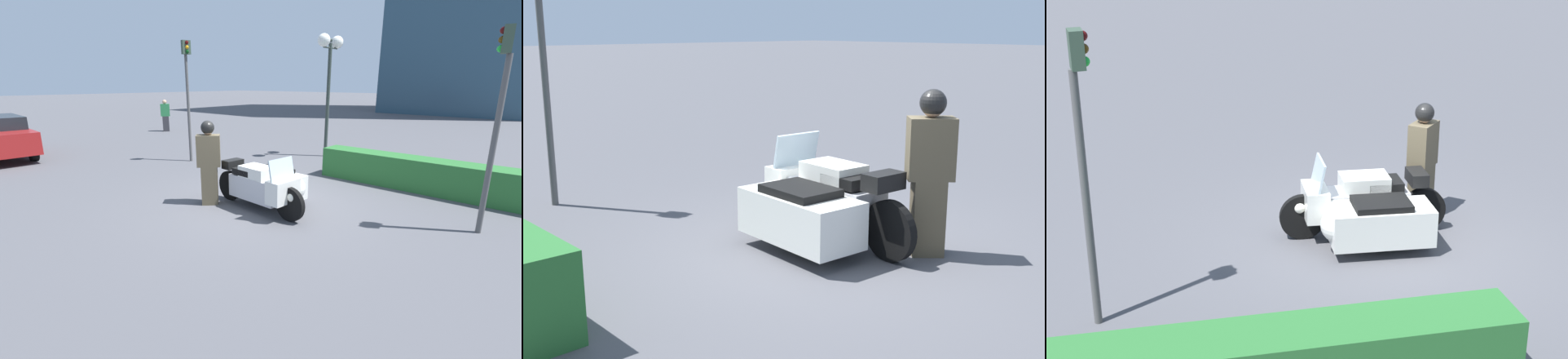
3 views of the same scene
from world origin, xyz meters
The scene contains 4 objects.
ground_plane centered at (0.00, 0.00, 0.00)m, with size 160.00×160.00×0.00m, color #4C4C51.
police_motorcycle centered at (0.37, -0.03, 0.47)m, with size 2.38×1.33×1.16m.
officer_rider centered at (-0.68, -0.73, 0.93)m, with size 0.54×0.55×1.76m.
traffic_light_near centered at (3.90, 1.36, 2.19)m, with size 0.22×0.28×3.32m.
Camera 3 is at (3.32, 9.63, 4.68)m, focal length 55.00 mm.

